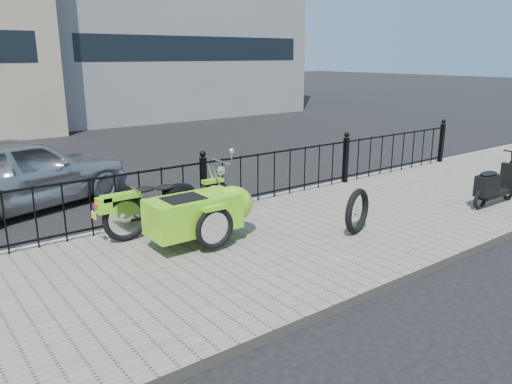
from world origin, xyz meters
TOP-DOWN VIEW (x-y plane):
  - ground at (0.00, 0.00)m, footprint 120.00×120.00m
  - sidewalk at (0.00, -0.50)m, footprint 30.00×3.80m
  - curb at (0.00, 1.44)m, footprint 30.00×0.10m
  - iron_fence at (0.00, 1.30)m, footprint 14.11×0.11m
  - motorcycle_sidecar at (-0.75, 0.20)m, footprint 2.28×1.48m
  - scooter at (4.35, -1.48)m, footprint 1.37×0.40m
  - spare_tire at (1.30, -1.00)m, footprint 0.70×0.30m
  - sedan_car at (-2.40, 3.77)m, footprint 4.35×2.76m

SIDE VIEW (x-z plane):
  - ground at x=0.00m, z-range 0.00..0.00m
  - sidewalk at x=0.00m, z-range 0.00..0.12m
  - curb at x=0.00m, z-range 0.00..0.12m
  - spare_tire at x=1.30m, z-range 0.12..0.82m
  - scooter at x=4.35m, z-range 0.02..0.95m
  - iron_fence at x=0.00m, z-range 0.05..1.12m
  - motorcycle_sidecar at x=-0.75m, z-range 0.10..1.09m
  - sedan_car at x=-2.40m, z-range 0.00..1.38m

